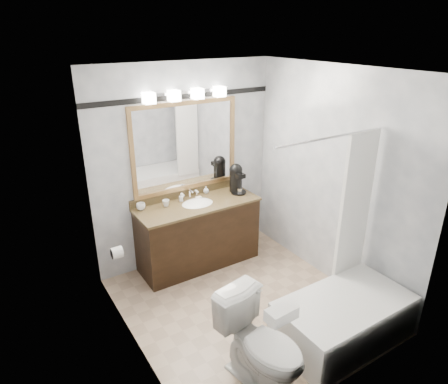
# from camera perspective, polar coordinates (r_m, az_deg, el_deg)

# --- Properties ---
(room) EXTENTS (2.42, 2.62, 2.52)m
(room) POSITION_cam_1_polar(r_m,az_deg,el_deg) (3.94, 3.16, -1.41)
(room) COLOR tan
(room) RESTS_ON ground
(vanity) EXTENTS (1.53, 0.58, 0.97)m
(vanity) POSITION_cam_1_polar(r_m,az_deg,el_deg) (5.07, -3.71, -5.81)
(vanity) COLOR black
(vanity) RESTS_ON ground
(mirror) EXTENTS (1.40, 0.04, 1.10)m
(mirror) POSITION_cam_1_polar(r_m,az_deg,el_deg) (4.89, -5.53, 6.46)
(mirror) COLOR #AF834F
(mirror) RESTS_ON room
(vanity_light_bar) EXTENTS (1.02, 0.14, 0.12)m
(vanity_light_bar) POSITION_cam_1_polar(r_m,az_deg,el_deg) (4.71, -5.51, 13.73)
(vanity_light_bar) COLOR silver
(vanity_light_bar) RESTS_ON room
(accent_stripe) EXTENTS (2.40, 0.01, 0.06)m
(accent_stripe) POSITION_cam_1_polar(r_m,az_deg,el_deg) (4.77, -5.86, 13.43)
(accent_stripe) COLOR black
(accent_stripe) RESTS_ON room
(bathtub) EXTENTS (1.30, 0.75, 1.96)m
(bathtub) POSITION_cam_1_polar(r_m,az_deg,el_deg) (4.21, 16.74, -16.15)
(bathtub) COLOR white
(bathtub) RESTS_ON ground
(tp_roll) EXTENTS (0.11, 0.12, 0.12)m
(tp_roll) POSITION_cam_1_polar(r_m,az_deg,el_deg) (4.29, -15.06, -8.35)
(tp_roll) COLOR white
(tp_roll) RESTS_ON room
(toilet) EXTENTS (0.59, 0.87, 0.81)m
(toilet) POSITION_cam_1_polar(r_m,az_deg,el_deg) (3.56, 5.56, -20.86)
(toilet) COLOR white
(toilet) RESTS_ON ground
(tissue_box) EXTENTS (0.25, 0.15, 0.10)m
(tissue_box) POSITION_cam_1_polar(r_m,az_deg,el_deg) (3.14, 8.20, -16.84)
(tissue_box) COLOR white
(tissue_box) RESTS_ON toilet
(coffee_maker) EXTENTS (0.20, 0.25, 0.38)m
(coffee_maker) POSITION_cam_1_polar(r_m,az_deg,el_deg) (5.15, 1.76, 2.06)
(coffee_maker) COLOR black
(coffee_maker) RESTS_ON vanity
(cup_left) EXTENTS (0.11, 0.11, 0.08)m
(cup_left) POSITION_cam_1_polar(r_m,az_deg,el_deg) (4.79, -11.79, -2.04)
(cup_left) COLOR white
(cup_left) RESTS_ON vanity
(cup_right) EXTENTS (0.11, 0.11, 0.08)m
(cup_right) POSITION_cam_1_polar(r_m,az_deg,el_deg) (4.84, -8.29, -1.58)
(cup_right) COLOR white
(cup_right) RESTS_ON vanity
(soap_bottle_a) EXTENTS (0.05, 0.05, 0.09)m
(soap_bottle_a) POSITION_cam_1_polar(r_m,az_deg,el_deg) (4.95, -6.18, -0.79)
(soap_bottle_a) COLOR white
(soap_bottle_a) RESTS_ON vanity
(soap_bottle_b) EXTENTS (0.08, 0.08, 0.09)m
(soap_bottle_b) POSITION_cam_1_polar(r_m,az_deg,el_deg) (5.16, -2.59, 0.31)
(soap_bottle_b) COLOR white
(soap_bottle_b) RESTS_ON vanity
(soap_bar) EXTENTS (0.07, 0.05, 0.02)m
(soap_bar) POSITION_cam_1_polar(r_m,az_deg,el_deg) (5.02, -3.66, -0.82)
(soap_bar) COLOR beige
(soap_bar) RESTS_ON vanity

